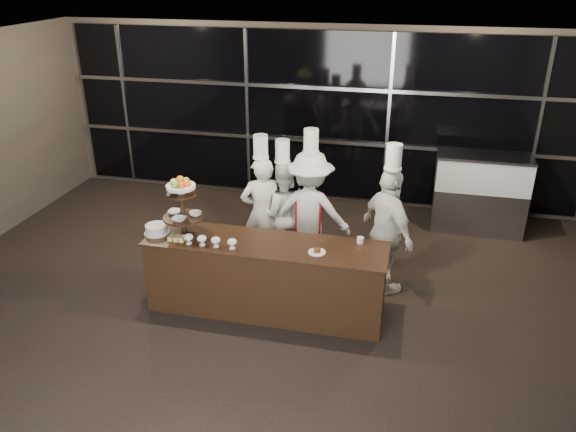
% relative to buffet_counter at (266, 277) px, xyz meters
% --- Properties ---
extents(room, '(10.00, 10.00, 10.00)m').
position_rel_buffet_counter_xyz_m(room, '(-0.07, -1.37, 1.03)').
color(room, black).
rests_on(room, ground).
extents(window_wall, '(8.60, 0.10, 2.80)m').
position_rel_buffet_counter_xyz_m(window_wall, '(-0.07, 3.56, 1.04)').
color(window_wall, black).
rests_on(window_wall, ground).
extents(buffet_counter, '(2.84, 0.74, 0.92)m').
position_rel_buffet_counter_xyz_m(buffet_counter, '(0.00, 0.00, 0.00)').
color(buffet_counter, black).
rests_on(buffet_counter, ground).
extents(display_stand, '(0.48, 0.48, 0.74)m').
position_rel_buffet_counter_xyz_m(display_stand, '(-1.00, -0.00, 0.87)').
color(display_stand, black).
rests_on(display_stand, buffet_counter).
extents(compotes, '(0.64, 0.11, 0.12)m').
position_rel_buffet_counter_xyz_m(compotes, '(-0.60, -0.22, 0.54)').
color(compotes, silver).
rests_on(compotes, buffet_counter).
extents(layer_cake, '(0.30, 0.30, 0.11)m').
position_rel_buffet_counter_xyz_m(layer_cake, '(-1.34, -0.05, 0.51)').
color(layer_cake, white).
rests_on(layer_cake, buffet_counter).
extents(pastry_squares, '(0.20, 0.13, 0.05)m').
position_rel_buffet_counter_xyz_m(pastry_squares, '(-1.02, -0.16, 0.48)').
color(pastry_squares, '#D8C669').
rests_on(pastry_squares, buffet_counter).
extents(small_plate, '(0.20, 0.20, 0.05)m').
position_rel_buffet_counter_xyz_m(small_plate, '(0.63, -0.10, 0.47)').
color(small_plate, white).
rests_on(small_plate, buffet_counter).
extents(chef_cup, '(0.08, 0.08, 0.07)m').
position_rel_buffet_counter_xyz_m(chef_cup, '(1.07, 0.25, 0.49)').
color(chef_cup, white).
rests_on(chef_cup, buffet_counter).
extents(display_case, '(1.40, 0.61, 1.24)m').
position_rel_buffet_counter_xyz_m(display_case, '(2.64, 2.93, 0.22)').
color(display_case, '#A5A5AA').
rests_on(display_case, ground).
extents(chef_a, '(0.68, 0.59, 1.88)m').
position_rel_buffet_counter_xyz_m(chef_a, '(-0.34, 1.08, 0.36)').
color(chef_a, white).
rests_on(chef_a, ground).
extents(chef_b, '(0.87, 0.77, 1.79)m').
position_rel_buffet_counter_xyz_m(chef_b, '(-0.09, 1.23, 0.30)').
color(chef_b, white).
rests_on(chef_b, ground).
extents(chef_c, '(1.09, 0.63, 1.99)m').
position_rel_buffet_counter_xyz_m(chef_c, '(0.31, 1.12, 0.39)').
color(chef_c, silver).
rests_on(chef_c, ground).
extents(chef_d, '(0.92, 1.02, 1.97)m').
position_rel_buffet_counter_xyz_m(chef_d, '(1.36, 0.78, 0.39)').
color(chef_d, white).
rests_on(chef_d, ground).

